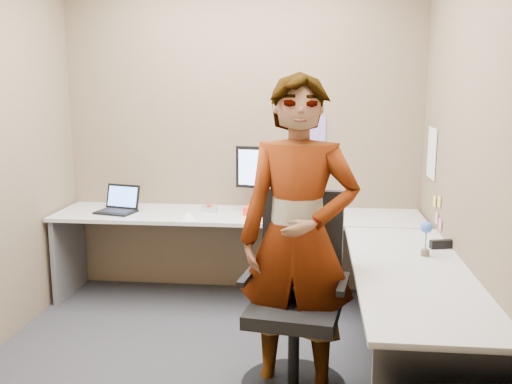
# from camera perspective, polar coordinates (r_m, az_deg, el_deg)

# --- Properties ---
(ground) EXTENTS (3.00, 3.00, 0.00)m
(ground) POSITION_cam_1_polar(r_m,az_deg,el_deg) (3.94, -3.86, -15.80)
(ground) COLOR #2A2A2F
(ground) RESTS_ON ground
(wall_back) EXTENTS (3.00, 0.00, 3.00)m
(wall_back) POSITION_cam_1_polar(r_m,az_deg,el_deg) (4.83, -1.41, 5.86)
(wall_back) COLOR brown
(wall_back) RESTS_ON ground
(wall_right) EXTENTS (0.00, 2.70, 2.70)m
(wall_right) POSITION_cam_1_polar(r_m,az_deg,el_deg) (3.60, 20.10, 3.56)
(wall_right) COLOR brown
(wall_right) RESTS_ON ground
(desk) EXTENTS (2.98, 2.58, 0.73)m
(desk) POSITION_cam_1_polar(r_m,az_deg,el_deg) (4.04, 3.14, -6.15)
(desk) COLOR #B8B8B8
(desk) RESTS_ON ground
(paper_ream) EXTENTS (0.36, 0.29, 0.06)m
(paper_ream) POSITION_cam_1_polar(r_m,az_deg,el_deg) (4.59, 1.00, -1.83)
(paper_ream) COLOR red
(paper_ream) RESTS_ON desk
(monitor) EXTENTS (0.50, 0.19, 0.48)m
(monitor) POSITION_cam_1_polar(r_m,az_deg,el_deg) (4.55, 1.02, 2.08)
(monitor) COLOR black
(monitor) RESTS_ON paper_ream
(laptop) EXTENTS (0.35, 0.32, 0.22)m
(laptop) POSITION_cam_1_polar(r_m,az_deg,el_deg) (4.80, -13.54, -1.29)
(laptop) COLOR black
(laptop) RESTS_ON desk
(trackball_mouse) EXTENTS (0.12, 0.08, 0.07)m
(trackball_mouse) POSITION_cam_1_polar(r_m,az_deg,el_deg) (4.69, -4.68, -1.68)
(trackball_mouse) COLOR #B7B7BC
(trackball_mouse) RESTS_ON desk
(origami) EXTENTS (0.10, 0.10, 0.06)m
(origami) POSITION_cam_1_polar(r_m,az_deg,el_deg) (4.45, -6.81, -2.34)
(origami) COLOR white
(origami) RESTS_ON desk
(stapler) EXTENTS (0.16, 0.08, 0.05)m
(stapler) POSITION_cam_1_polar(r_m,az_deg,el_deg) (3.83, 18.06, -4.98)
(stapler) COLOR black
(stapler) RESTS_ON desk
(flower) EXTENTS (0.07, 0.07, 0.22)m
(flower) POSITION_cam_1_polar(r_m,az_deg,el_deg) (3.60, 16.65, -3.96)
(flower) COLOR brown
(flower) RESTS_ON desk
(calendar_purple) EXTENTS (0.30, 0.01, 0.40)m
(calendar_purple) POSITION_cam_1_polar(r_m,az_deg,el_deg) (4.78, 5.15, 5.17)
(calendar_purple) COLOR #846BB7
(calendar_purple) RESTS_ON wall_back
(calendar_white) EXTENTS (0.01, 0.28, 0.38)m
(calendar_white) POSITION_cam_1_polar(r_m,az_deg,el_deg) (4.49, 17.17, 3.73)
(calendar_white) COLOR white
(calendar_white) RESTS_ON wall_right
(sticky_note_a) EXTENTS (0.01, 0.07, 0.07)m
(sticky_note_a) POSITION_cam_1_polar(r_m,az_deg,el_deg) (4.19, 17.84, -0.92)
(sticky_note_a) COLOR #F2E059
(sticky_note_a) RESTS_ON wall_right
(sticky_note_b) EXTENTS (0.01, 0.07, 0.07)m
(sticky_note_b) POSITION_cam_1_polar(r_m,az_deg,el_deg) (4.27, 17.61, -2.50)
(sticky_note_b) COLOR pink
(sticky_note_b) RESTS_ON wall_right
(sticky_note_c) EXTENTS (0.01, 0.07, 0.07)m
(sticky_note_c) POSITION_cam_1_polar(r_m,az_deg,el_deg) (4.16, 17.91, -3.14)
(sticky_note_c) COLOR pink
(sticky_note_c) RESTS_ON wall_right
(sticky_note_d) EXTENTS (0.01, 0.07, 0.07)m
(sticky_note_d) POSITION_cam_1_polar(r_m,az_deg,el_deg) (4.34, 17.42, -0.91)
(sticky_note_d) COLOR #F2E059
(sticky_note_d) RESTS_ON wall_right
(office_chair) EXTENTS (0.62, 0.60, 1.14)m
(office_chair) POSITION_cam_1_polar(r_m,az_deg,el_deg) (3.35, 4.05, -11.98)
(office_chair) COLOR black
(office_chair) RESTS_ON ground
(person) EXTENTS (0.71, 0.52, 1.82)m
(person) POSITION_cam_1_polar(r_m,az_deg,el_deg) (3.18, 4.24, -4.75)
(person) COLOR #999399
(person) RESTS_ON ground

